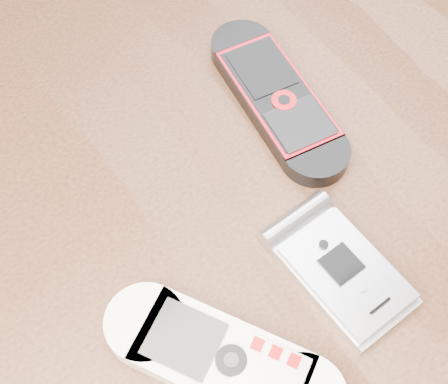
{
  "coord_description": "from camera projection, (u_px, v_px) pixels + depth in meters",
  "views": [
    {
      "loc": [
        -0.13,
        -0.18,
        1.15
      ],
      "look_at": [
        0.01,
        0.0,
        0.76
      ],
      "focal_mm": 50.0,
      "sensor_mm": 36.0,
      "label": 1
    }
  ],
  "objects": [
    {
      "name": "motorola_razr",
      "position": [
        343.0,
        271.0,
        0.42
      ],
      "size": [
        0.06,
        0.11,
        0.02
      ],
      "primitive_type": "cube",
      "rotation": [
        0.0,
        0.0,
        0.01
      ],
      "color": "#B5B5B9",
      "rests_on": "table"
    },
    {
      "name": "nokia_white",
      "position": [
        222.0,
        360.0,
        0.39
      ],
      "size": [
        0.12,
        0.17,
        0.02
      ],
      "primitive_type": "cube",
      "rotation": [
        0.0,
        0.0,
        0.5
      ],
      "color": "white",
      "rests_on": "table"
    },
    {
      "name": "table",
      "position": [
        219.0,
        260.0,
        0.55
      ],
      "size": [
        1.2,
        0.8,
        0.75
      ],
      "color": "black",
      "rests_on": "ground"
    },
    {
      "name": "nokia_black_red",
      "position": [
        277.0,
        97.0,
        0.5
      ],
      "size": [
        0.08,
        0.18,
        0.02
      ],
      "primitive_type": "cube",
      "rotation": [
        0.0,
        0.0,
        -0.16
      ],
      "color": "black",
      "rests_on": "table"
    }
  ]
}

